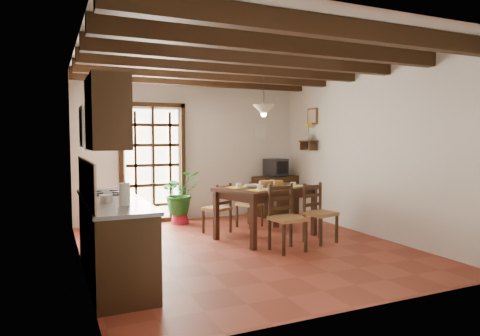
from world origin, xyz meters
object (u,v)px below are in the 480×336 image
kitchen_counter (113,237)px  dining_table (266,193)px  chair_far_left (218,217)px  crt_tv (276,167)px  potted_plant (180,194)px  chair_far_right (250,212)px  sideboard (276,195)px  chair_near_right (320,224)px  pendant_lamp (264,109)px  chair_near_left (287,230)px

kitchen_counter → dining_table: (2.54, 1.05, 0.25)m
chair_far_left → crt_tv: (1.76, 1.14, 0.74)m
crt_tv → potted_plant: size_ratio=0.24×
chair_far_left → potted_plant: potted_plant is taller
dining_table → chair_far_left: 0.98m
kitchen_counter → dining_table: size_ratio=1.28×
chair_far_right → sideboard: size_ratio=0.88×
chair_near_right → crt_tv: 2.56m
dining_table → pendant_lamp: size_ratio=2.08×
crt_tv → pendant_lamp: size_ratio=0.60×
chair_far_left → sideboard: chair_far_left is taller
chair_near_right → chair_far_right: bearing=94.4°
chair_far_right → chair_near_right: bearing=83.3°
chair_far_right → potted_plant: (-1.08, 0.81, 0.30)m
dining_table → sideboard: dining_table is taller
potted_plant → pendant_lamp: (0.96, -1.57, 1.51)m
potted_plant → chair_near_right: bearing=-55.7°
chair_far_left → chair_far_right: size_ratio=1.01×
kitchen_counter → chair_far_right: (2.66, 1.91, -0.21)m
sideboard → crt_tv: bearing=-102.4°
potted_plant → dining_table: bearing=-60.2°
kitchen_counter → chair_far_left: bearing=40.8°
chair_far_left → chair_far_right: (0.72, 0.24, -0.00)m
kitchen_counter → chair_far_right: kitchen_counter is taller
chair_near_left → crt_tv: bearing=59.1°
chair_near_right → potted_plant: potted_plant is taller
chair_near_right → dining_table: bearing=120.5°
dining_table → chair_near_left: size_ratio=1.84×
chair_near_left → chair_near_right: size_ratio=1.04×
chair_far_right → potted_plant: bearing=-61.6°
sideboard → pendant_lamp: bearing=-137.0°
kitchen_counter → sideboard: 4.65m
kitchen_counter → pendant_lamp: (2.54, 1.15, 1.60)m
chair_near_right → sideboard: chair_near_right is taller
potted_plant → chair_far_left: bearing=-71.2°
chair_near_right → potted_plant: bearing=110.7°
kitchen_counter → dining_table: 2.76m
crt_tv → potted_plant: 2.16m
chair_near_right → pendant_lamp: pendant_lamp is taller
chair_far_right → crt_tv: 1.56m
potted_plant → kitchen_counter: bearing=-120.2°
chair_far_right → potted_plant: potted_plant is taller
dining_table → chair_near_left: bearing=-115.8°
kitchen_counter → crt_tv: bearing=37.3°
kitchen_counter → crt_tv: (3.70, 2.82, 0.53)m
chair_near_right → chair_far_right: chair_near_right is taller
dining_table → chair_far_right: 0.98m
chair_near_right → chair_far_right: (-0.48, 1.49, -0.02)m
chair_near_right → chair_near_left: bearing=-175.6°
chair_far_right → pendant_lamp: 1.97m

